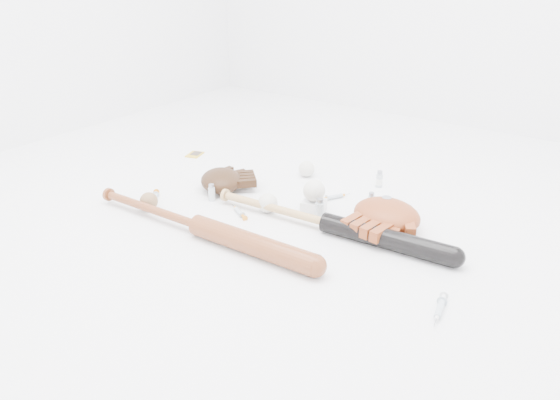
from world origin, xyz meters
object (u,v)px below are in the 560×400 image
Objects in this scene: bat_dark at (326,222)px; bat_wood at (198,225)px; glove_dark at (221,180)px; pedestal at (314,206)px.

bat_wood reaches higher than bat_dark.
bat_dark is at bearing 37.95° from glove_dark.
pedestal is at bearing 50.93° from glove_dark.
bat_wood is 12.34× the size of pedestal.
pedestal is (0.22, 0.38, -0.01)m from bat_wood.
bat_dark is 0.54m from glove_dark.
bat_wood is at bearing -15.80° from glove_dark.
bat_wood is at bearing -144.73° from bat_dark.
bat_dark is 0.44m from bat_wood.
bat_dark is 0.16m from pedestal.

